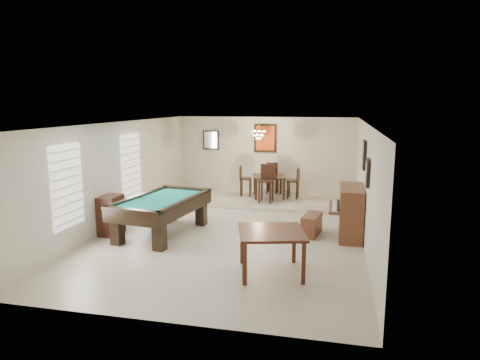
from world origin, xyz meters
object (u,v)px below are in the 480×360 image
at_px(upright_piano, 345,212).
at_px(dining_table, 269,184).
at_px(square_table, 271,252).
at_px(dining_chair_south, 266,184).
at_px(piano_bench, 312,225).
at_px(apothecary_chest, 111,215).
at_px(chandelier, 259,132).
at_px(pool_table, 162,217).
at_px(dining_chair_east, 293,183).
at_px(flower_vase, 269,168).
at_px(dining_chair_north, 273,177).
at_px(dining_chair_west, 246,181).

xyz_separation_m(upright_piano, dining_table, (-2.28, 3.27, -0.06)).
bearing_deg(square_table, dining_chair_south, 100.28).
bearing_deg(piano_bench, apothecary_chest, -167.67).
bearing_deg(dining_table, chandelier, -145.90).
height_order(apothecary_chest, chandelier, chandelier).
bearing_deg(dining_table, dining_chair_south, -87.62).
bearing_deg(upright_piano, chandelier, 130.20).
relative_size(pool_table, square_table, 2.21).
distance_m(pool_table, chandelier, 4.51).
distance_m(apothecary_chest, dining_chair_south, 4.72).
bearing_deg(dining_chair_east, piano_bench, 17.09).
relative_size(square_table, piano_bench, 1.33).
bearing_deg(upright_piano, pool_table, -169.74).
height_order(flower_vase, dining_chair_east, flower_vase).
bearing_deg(chandelier, apothecary_chest, -124.10).
bearing_deg(dining_chair_north, apothecary_chest, 58.51).
relative_size(dining_table, dining_chair_east, 1.02).
relative_size(piano_bench, dining_chair_north, 0.84).
relative_size(apothecary_chest, dining_chair_east, 0.97).
relative_size(dining_chair_north, chandelier, 1.72).
height_order(pool_table, upright_piano, upright_piano).
xyz_separation_m(apothecary_chest, flower_vase, (3.08, 4.30, 0.59)).
distance_m(apothecary_chest, dining_chair_north, 5.89).
height_order(square_table, dining_chair_east, dining_chair_east).
bearing_deg(chandelier, square_table, -77.38).
height_order(dining_chair_west, dining_chair_east, dining_chair_west).
height_order(apothecary_chest, dining_chair_south, dining_chair_south).
height_order(upright_piano, piano_bench, upright_piano).
relative_size(dining_chair_south, dining_chair_north, 1.10).
bearing_deg(flower_vase, dining_chair_south, -87.62).
bearing_deg(flower_vase, square_table, -80.73).
height_order(dining_chair_north, dining_chair_west, dining_chair_north).
distance_m(dining_chair_north, dining_chair_east, 1.04).
height_order(square_table, dining_table, dining_table).
distance_m(dining_chair_south, dining_chair_north, 1.46).
height_order(pool_table, apothecary_chest, apothecary_chest).
height_order(dining_chair_north, chandelier, chandelier).
relative_size(square_table, chandelier, 1.93).
xyz_separation_m(apothecary_chest, dining_chair_west, (2.33, 4.32, 0.14)).
relative_size(flower_vase, dining_chair_south, 0.22).
distance_m(apothecary_chest, flower_vase, 5.32).
distance_m(pool_table, dining_chair_west, 4.21).
xyz_separation_m(apothecary_chest, dining_chair_north, (3.09, 5.01, 0.17)).
bearing_deg(square_table, dining_table, 99.27).
bearing_deg(dining_chair_east, dining_chair_south, -40.96).
xyz_separation_m(square_table, chandelier, (-1.25, 5.60, 1.80)).
bearing_deg(pool_table, dining_chair_north, 75.90).
bearing_deg(dining_chair_south, dining_table, 96.04).
bearing_deg(chandelier, upright_piano, -49.80).
bearing_deg(flower_vase, apothecary_chest, -125.59).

